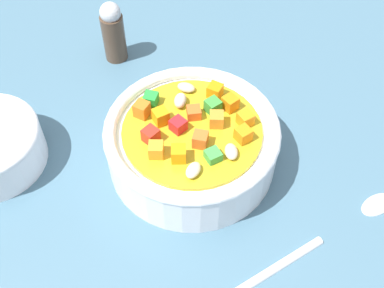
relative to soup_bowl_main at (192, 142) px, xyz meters
The scene contains 4 objects.
ground_plane 3.98cm from the soup_bowl_main, 154.03° to the right, with size 140.00×140.00×2.00cm, color #42667A.
soup_bowl_main is the anchor object (origin of this frame).
spoon 14.83cm from the soup_bowl_main, 89.95° to the right, with size 21.83×8.45×0.99cm.
pepper_shaker 18.34cm from the soup_bowl_main, 70.01° to the left, with size 2.69×2.69×7.73cm.
Camera 1 is at (-22.93, -19.12, 40.26)cm, focal length 45.74 mm.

